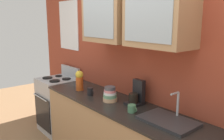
{
  "coord_description": "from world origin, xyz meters",
  "views": [
    {
      "loc": [
        1.93,
        -1.77,
        1.91
      ],
      "look_at": [
        -0.2,
        0.0,
        1.32
      ],
      "focal_mm": 38.12,
      "sensor_mm": 36.0,
      "label": 1
    }
  ],
  "objects_px": {
    "vase": "(79,80)",
    "cup_near_sink": "(132,108)",
    "sink_faucet": "(168,120)",
    "cup_near_bowls": "(90,92)",
    "stove_range": "(58,104)",
    "bowl_stack": "(110,95)",
    "coffee_maker": "(136,95)"
  },
  "relations": [
    {
      "from": "vase",
      "to": "cup_near_sink",
      "type": "xyz_separation_m",
      "value": [
        1.06,
        -0.0,
        -0.11
      ]
    },
    {
      "from": "sink_faucet",
      "to": "cup_near_sink",
      "type": "xyz_separation_m",
      "value": [
        -0.41,
        -0.09,
        0.02
      ]
    },
    {
      "from": "vase",
      "to": "cup_near_bowls",
      "type": "relative_size",
      "value": 2.45
    },
    {
      "from": "sink_faucet",
      "to": "cup_near_bowls",
      "type": "bearing_deg",
      "value": -175.02
    },
    {
      "from": "stove_range",
      "to": "bowl_stack",
      "type": "relative_size",
      "value": 6.08
    },
    {
      "from": "bowl_stack",
      "to": "cup_near_sink",
      "type": "bearing_deg",
      "value": -6.06
    },
    {
      "from": "bowl_stack",
      "to": "cup_near_sink",
      "type": "height_order",
      "value": "bowl_stack"
    },
    {
      "from": "sink_faucet",
      "to": "coffee_maker",
      "type": "height_order",
      "value": "coffee_maker"
    },
    {
      "from": "sink_faucet",
      "to": "stove_range",
      "type": "bearing_deg",
      "value": -179.12
    },
    {
      "from": "cup_near_sink",
      "to": "bowl_stack",
      "type": "bearing_deg",
      "value": 173.94
    },
    {
      "from": "sink_faucet",
      "to": "vase",
      "type": "bearing_deg",
      "value": -176.61
    },
    {
      "from": "cup_near_sink",
      "to": "cup_near_bowls",
      "type": "distance_m",
      "value": 0.77
    },
    {
      "from": "stove_range",
      "to": "cup_near_bowls",
      "type": "height_order",
      "value": "stove_range"
    },
    {
      "from": "vase",
      "to": "stove_range",
      "type": "bearing_deg",
      "value": 176.3
    },
    {
      "from": "bowl_stack",
      "to": "cup_near_bowls",
      "type": "relative_size",
      "value": 1.58
    },
    {
      "from": "stove_range",
      "to": "cup_near_bowls",
      "type": "bearing_deg",
      "value": -3.58
    },
    {
      "from": "cup_near_bowls",
      "to": "coffee_maker",
      "type": "distance_m",
      "value": 0.67
    },
    {
      "from": "stove_range",
      "to": "coffee_maker",
      "type": "relative_size",
      "value": 3.82
    },
    {
      "from": "stove_range",
      "to": "cup_near_sink",
      "type": "distance_m",
      "value": 1.92
    },
    {
      "from": "stove_range",
      "to": "sink_faucet",
      "type": "bearing_deg",
      "value": 0.88
    },
    {
      "from": "vase",
      "to": "coffee_maker",
      "type": "xyz_separation_m",
      "value": [
        0.91,
        0.21,
        -0.04
      ]
    },
    {
      "from": "sink_faucet",
      "to": "cup_near_bowls",
      "type": "height_order",
      "value": "sink_faucet"
    },
    {
      "from": "cup_near_sink",
      "to": "coffee_maker",
      "type": "height_order",
      "value": "coffee_maker"
    },
    {
      "from": "sink_faucet",
      "to": "bowl_stack",
      "type": "xyz_separation_m",
      "value": [
        -0.84,
        -0.05,
        0.06
      ]
    },
    {
      "from": "sink_faucet",
      "to": "bowl_stack",
      "type": "bearing_deg",
      "value": -176.85
    },
    {
      "from": "bowl_stack",
      "to": "sink_faucet",
      "type": "bearing_deg",
      "value": 3.15
    },
    {
      "from": "stove_range",
      "to": "bowl_stack",
      "type": "xyz_separation_m",
      "value": [
        1.43,
        -0.01,
        0.54
      ]
    },
    {
      "from": "sink_faucet",
      "to": "vase",
      "type": "xyz_separation_m",
      "value": [
        -1.47,
        -0.09,
        0.13
      ]
    },
    {
      "from": "bowl_stack",
      "to": "vase",
      "type": "bearing_deg",
      "value": -176.31
    },
    {
      "from": "vase",
      "to": "cup_near_bowls",
      "type": "bearing_deg",
      "value": -3.24
    },
    {
      "from": "coffee_maker",
      "to": "stove_range",
      "type": "bearing_deg",
      "value": -174.62
    },
    {
      "from": "coffee_maker",
      "to": "cup_near_sink",
      "type": "bearing_deg",
      "value": -55.73
    }
  ]
}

